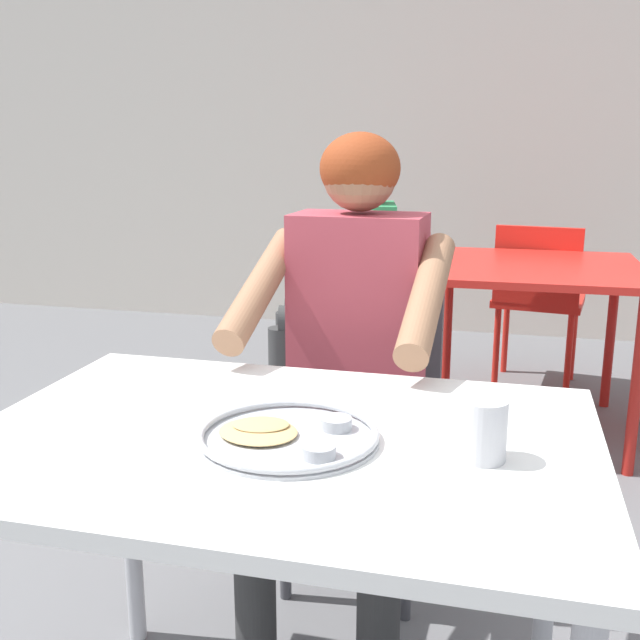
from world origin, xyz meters
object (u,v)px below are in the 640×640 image
patron_background (350,264)px  diner_foreground (350,339)px  thali_tray (287,435)px  chair_foreground (367,401)px  chair_red_left (394,314)px  chair_red_far (538,292)px  drinking_cup (483,427)px  table_background_red (533,284)px  table_foreground (281,476)px

patron_background → diner_foreground: bearing=-78.2°
thali_tray → chair_foreground: size_ratio=0.36×
thali_tray → chair_red_left: chair_red_left is taller
thali_tray → chair_red_far: bearing=79.0°
thali_tray → patron_background: 2.08m
chair_red_far → patron_background: size_ratio=0.71×
drinking_cup → patron_background: 2.15m
diner_foreground → chair_foreground: bearing=88.4°
drinking_cup → chair_red_far: same height
thali_tray → diner_foreground: 0.64m
chair_red_far → patron_background: (-0.84, -0.60, 0.21)m
drinking_cup → table_background_red: 2.08m
drinking_cup → chair_foreground: (-0.35, 0.85, -0.28)m
diner_foreground → table_background_red: bearing=71.0°
chair_foreground → patron_background: 1.25m
diner_foreground → thali_tray: bearing=-87.9°
table_foreground → diner_foreground: diner_foreground is taller
table_foreground → thali_tray: thali_tray is taller
table_foreground → chair_red_left: chair_red_left is taller
table_background_red → patron_background: (-0.79, -0.02, 0.06)m
chair_foreground → diner_foreground: 0.33m
chair_foreground → chair_red_far: chair_foreground is taller
diner_foreground → chair_red_left: (-0.10, 1.45, -0.27)m
diner_foreground → chair_red_far: size_ratio=1.50×
diner_foreground → patron_background: size_ratio=1.07×
table_background_red → chair_red_left: chair_red_left is taller
table_foreground → chair_red_left: bearing=92.9°
chair_foreground → chair_red_far: 1.88m
table_foreground → drinking_cup: (0.35, -0.02, 0.14)m
diner_foreground → patron_background: 1.45m
thali_tray → diner_foreground: diner_foreground is taller
diner_foreground → drinking_cup: bearing=-60.7°
chair_foreground → table_background_red: bearing=68.1°
thali_tray → table_background_red: bearing=77.2°
chair_red_left → table_foreground: bearing=-87.1°
chair_foreground → chair_red_left: size_ratio=1.05×
table_foreground → thali_tray: bearing=-55.2°
table_background_red → chair_red_left: bearing=178.4°
table_foreground → thali_tray: (0.02, -0.03, 0.09)m
thali_tray → chair_red_left: size_ratio=0.38×
thali_tray → diner_foreground: bearing=92.1°
chair_red_left → drinking_cup: bearing=-77.7°
table_background_red → patron_background: 0.79m
thali_tray → chair_red_far: chair_red_far is taller
diner_foreground → patron_background: (-0.30, 1.42, -0.05)m
table_foreground → chair_red_far: 2.69m
chair_foreground → table_foreground: bearing=-90.2°
table_foreground → table_background_red: bearing=76.5°
patron_background → table_foreground: bearing=-81.6°
chair_red_left → patron_background: 0.30m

